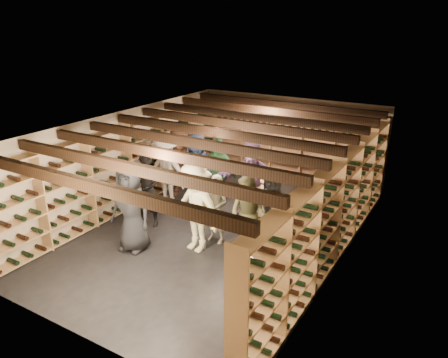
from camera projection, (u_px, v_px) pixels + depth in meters
ground at (217, 230)px, 9.81m from camera, size 8.00×8.00×0.00m
walls at (217, 180)px, 9.39m from camera, size 5.52×8.02×2.40m
ceiling at (217, 126)px, 8.97m from camera, size 5.50×8.00×0.01m
ceiling_joists at (217, 132)px, 9.02m from camera, size 5.40×7.12×0.18m
wine_rack_left at (128, 166)px, 10.66m from camera, size 0.32×7.50×2.15m
wine_rack_right at (333, 211)px, 8.20m from camera, size 0.32×7.50×2.15m
wine_rack_back at (287, 144)px, 12.52m from camera, size 4.70×0.30×2.15m
crate_stack_left at (260, 200)px, 10.54m from camera, size 0.54×0.39×0.68m
crate_stack_right at (261, 188)px, 11.50m from camera, size 0.58×0.47×0.51m
crate_loose at (312, 222)px, 9.99m from camera, size 0.58×0.47×0.17m
person_0 at (131, 208)px, 8.71m from camera, size 0.94×0.65×1.83m
person_1 at (148, 190)px, 9.78m from camera, size 0.74×0.62×1.73m
person_2 at (248, 216)px, 8.60m from camera, size 0.83×0.66×1.64m
person_3 at (195, 208)px, 8.69m from camera, size 1.32×0.90×1.87m
person_4 at (278, 240)px, 7.66m from camera, size 1.00×0.48×1.65m
person_5 at (179, 163)px, 11.28m from camera, size 1.80×0.68×1.91m
person_6 at (197, 168)px, 11.02m from camera, size 0.98×0.73×1.82m
person_7 at (216, 209)px, 9.10m from camera, size 0.56×0.39×1.48m
person_8 at (303, 230)px, 8.08m from camera, size 0.95×0.86×1.58m
person_9 at (165, 171)px, 10.78m from camera, size 1.20×0.70×1.85m
person_10 at (218, 172)px, 10.93m from camera, size 1.04×0.48×1.73m
person_11 at (251, 177)px, 10.46m from camera, size 1.74×1.14×1.80m
person_12 at (271, 207)px, 9.09m from camera, size 0.84×0.62×1.57m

